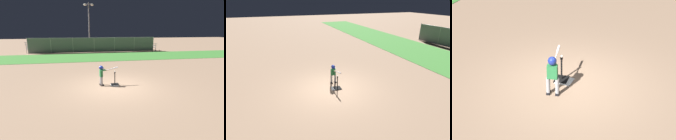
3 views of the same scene
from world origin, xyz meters
The scene contains 11 objects.
ground_plane centered at (0.00, 0.00, 0.00)m, with size 90.00×90.00×0.00m, color #93755B.
grass_outfield_strip centered at (0.00, 9.86, 0.01)m, with size 56.00×5.47×0.02m, color #3D7F33.
backstop_fence centered at (0.00, 13.58, 0.99)m, with size 15.87×0.08×1.89m.
home_plate centered at (0.09, 0.20, 0.01)m, with size 0.44×0.44×0.02m, color white.
batting_tee centered at (0.12, 0.30, 0.11)m, with size 0.41×0.37×0.71m.
batter_child centered at (-0.59, 0.32, 0.69)m, with size 1.05×0.35×1.10m.
baseball centered at (0.12, 0.30, 0.74)m, with size 0.07×0.07×0.07m, color white.
bleachers_left_center centered at (-6.57, 15.36, 0.67)m, with size 4.10×2.61×1.37m.
bleachers_center centered at (0.20, 15.22, 0.48)m, with size 3.79×1.78×1.00m.
bleachers_right_center centered at (6.73, 14.42, 0.49)m, with size 3.50×1.91×1.02m.
field_light_pole centered at (-0.10, 23.43, 4.87)m, with size 1.76×0.44×7.30m.
Camera 1 is at (-1.62, -8.68, 3.04)m, focal length 28.00 mm.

